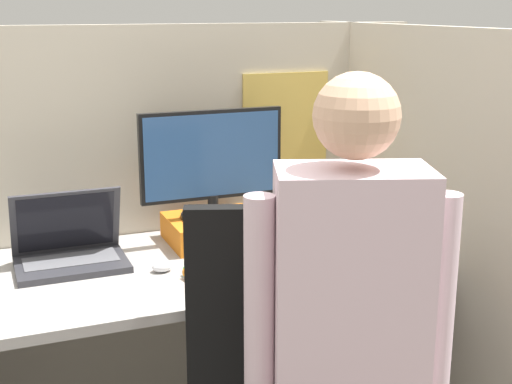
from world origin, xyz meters
TOP-DOWN VIEW (x-y plane):
  - cubicle_panel_back at (0.01, 0.71)m, footprint 1.99×0.05m
  - cubicle_panel_right at (0.77, 0.27)m, footprint 0.04×1.32m
  - desk at (0.00, 0.34)m, footprint 1.49×0.68m
  - paper_box at (0.15, 0.50)m, footprint 0.30×0.25m
  - monitor at (0.15, 0.51)m, footprint 0.48×0.22m
  - laptop at (-0.32, 0.45)m, footprint 0.33×0.23m
  - mouse at (-0.08, 0.29)m, footprint 0.06×0.04m
  - stapler at (0.66, 0.29)m, footprint 0.04×0.15m
  - carrot_toy at (-0.02, 0.17)m, footprint 0.04×0.13m
  - person at (0.21, -0.39)m, footprint 0.46×0.46m

SIDE VIEW (x-z plane):
  - desk at x=0.00m, z-range 0.19..0.93m
  - cubicle_panel_right at x=0.77m, z-range 0.00..1.44m
  - cubicle_panel_back at x=0.01m, z-range 0.00..1.45m
  - mouse at x=-0.08m, z-range 0.74..0.77m
  - carrot_toy at x=-0.02m, z-range 0.74..0.77m
  - stapler at x=0.66m, z-range 0.74..0.80m
  - paper_box at x=0.15m, z-range 0.74..0.82m
  - laptop at x=-0.32m, z-range 0.67..0.90m
  - person at x=0.21m, z-range 0.11..1.48m
  - monitor at x=0.15m, z-range 0.83..1.18m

